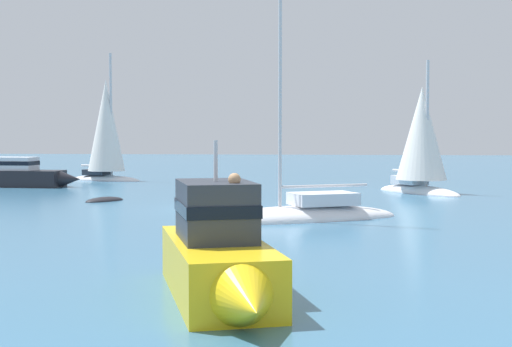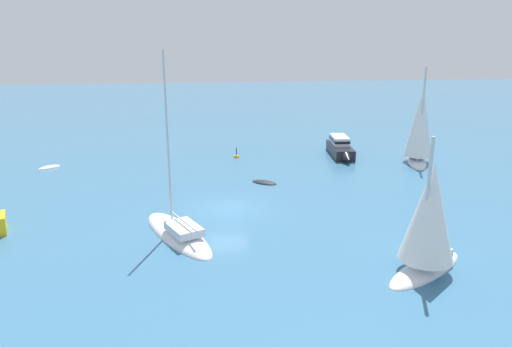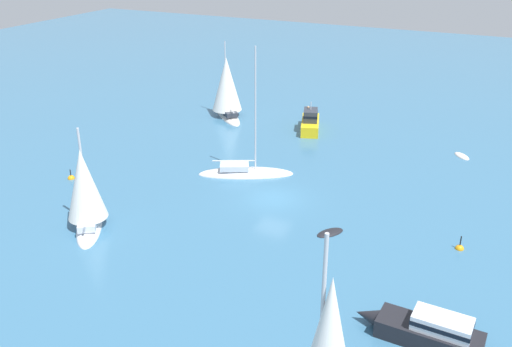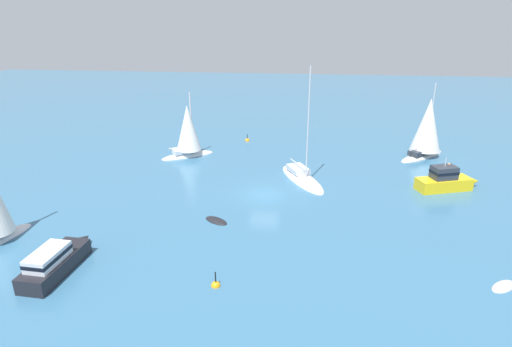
{
  "view_description": "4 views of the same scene",
  "coord_description": "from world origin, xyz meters",
  "px_view_note": "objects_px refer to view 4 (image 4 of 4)",
  "views": [
    {
      "loc": [
        -29.43,
        -5.17,
        3.16
      ],
      "look_at": [
        4.26,
        -1.5,
        1.28
      ],
      "focal_mm": 50.16,
      "sensor_mm": 36.0,
      "label": 1
    },
    {
      "loc": [
        -1.42,
        -31.01,
        11.84
      ],
      "look_at": [
        2.33,
        4.04,
        1.27
      ],
      "focal_mm": 34.3,
      "sensor_mm": 36.0,
      "label": 2
    },
    {
      "loc": [
        35.22,
        15.25,
        19.12
      ],
      "look_at": [
        -1.47,
        -2.19,
        1.09
      ],
      "focal_mm": 39.42,
      "sensor_mm": 36.0,
      "label": 3
    },
    {
      "loc": [
        -3.29,
        34.52,
        14.91
      ],
      "look_at": [
        0.99,
        -2.07,
        1.14
      ],
      "focal_mm": 30.23,
      "sensor_mm": 36.0,
      "label": 4
    }
  ],
  "objects_px": {
    "powerboat": "(56,260)",
    "mooring_buoy": "(247,141)",
    "skiff": "(216,221)",
    "skiff_1": "(503,287)",
    "sailboat": "(188,134)",
    "ketch": "(427,130)",
    "sailboat_1": "(302,178)",
    "motor_cruiser": "(447,180)",
    "channel_buoy": "(216,286)"
  },
  "relations": [
    {
      "from": "skiff",
      "to": "mooring_buoy",
      "type": "height_order",
      "value": "mooring_buoy"
    },
    {
      "from": "sailboat_1",
      "to": "skiff_1",
      "type": "bearing_deg",
      "value": 10.49
    },
    {
      "from": "sailboat",
      "to": "mooring_buoy",
      "type": "relative_size",
      "value": 6.77
    },
    {
      "from": "powerboat",
      "to": "motor_cruiser",
      "type": "height_order",
      "value": "motor_cruiser"
    },
    {
      "from": "sailboat_1",
      "to": "mooring_buoy",
      "type": "distance_m",
      "value": 14.33
    },
    {
      "from": "powerboat",
      "to": "mooring_buoy",
      "type": "relative_size",
      "value": 5.83
    },
    {
      "from": "sailboat_1",
      "to": "channel_buoy",
      "type": "relative_size",
      "value": 9.27
    },
    {
      "from": "ketch",
      "to": "skiff",
      "type": "bearing_deg",
      "value": 179.78
    },
    {
      "from": "sailboat",
      "to": "sailboat_1",
      "type": "height_order",
      "value": "sailboat_1"
    },
    {
      "from": "motor_cruiser",
      "to": "mooring_buoy",
      "type": "height_order",
      "value": "motor_cruiser"
    },
    {
      "from": "skiff_1",
      "to": "channel_buoy",
      "type": "xyz_separation_m",
      "value": [
        16.61,
        1.85,
        0.01
      ]
    },
    {
      "from": "ketch",
      "to": "mooring_buoy",
      "type": "bearing_deg",
      "value": 126.11
    },
    {
      "from": "powerboat",
      "to": "mooring_buoy",
      "type": "height_order",
      "value": "powerboat"
    },
    {
      "from": "sailboat",
      "to": "ketch",
      "type": "height_order",
      "value": "ketch"
    },
    {
      "from": "motor_cruiser",
      "to": "channel_buoy",
      "type": "height_order",
      "value": "motor_cruiser"
    },
    {
      "from": "channel_buoy",
      "to": "skiff",
      "type": "bearing_deg",
      "value": -78.6
    },
    {
      "from": "sailboat_1",
      "to": "channel_buoy",
      "type": "xyz_separation_m",
      "value": [
        4.67,
        17.76,
        -0.1
      ]
    },
    {
      "from": "channel_buoy",
      "to": "mooring_buoy",
      "type": "height_order",
      "value": "channel_buoy"
    },
    {
      "from": "skiff",
      "to": "skiff_1",
      "type": "height_order",
      "value": "skiff_1"
    },
    {
      "from": "sailboat",
      "to": "ketch",
      "type": "relative_size",
      "value": 0.89
    },
    {
      "from": "ketch",
      "to": "mooring_buoy",
      "type": "height_order",
      "value": "ketch"
    },
    {
      "from": "skiff",
      "to": "ketch",
      "type": "height_order",
      "value": "ketch"
    },
    {
      "from": "skiff_1",
      "to": "sailboat_1",
      "type": "bearing_deg",
      "value": -92.48
    },
    {
      "from": "ketch",
      "to": "channel_buoy",
      "type": "distance_m",
      "value": 32.16
    },
    {
      "from": "skiff",
      "to": "skiff_1",
      "type": "xyz_separation_m",
      "value": [
        -18.26,
        6.34,
        0.0
      ]
    },
    {
      "from": "sailboat",
      "to": "powerboat",
      "type": "bearing_deg",
      "value": -130.71
    },
    {
      "from": "skiff",
      "to": "mooring_buoy",
      "type": "xyz_separation_m",
      "value": [
        0.62,
        -22.11,
        0.01
      ]
    },
    {
      "from": "sailboat",
      "to": "skiff_1",
      "type": "distance_m",
      "value": 32.83
    },
    {
      "from": "mooring_buoy",
      "to": "skiff",
      "type": "bearing_deg",
      "value": 91.61
    },
    {
      "from": "ketch",
      "to": "mooring_buoy",
      "type": "distance_m",
      "value": 20.79
    },
    {
      "from": "channel_buoy",
      "to": "mooring_buoy",
      "type": "bearing_deg",
      "value": -85.71
    },
    {
      "from": "ketch",
      "to": "mooring_buoy",
      "type": "xyz_separation_m",
      "value": [
        20.22,
        -3.78,
        -2.98
      ]
    },
    {
      "from": "powerboat",
      "to": "sailboat_1",
      "type": "height_order",
      "value": "sailboat_1"
    },
    {
      "from": "ketch",
      "to": "sailboat_1",
      "type": "relative_size",
      "value": 0.75
    },
    {
      "from": "sailboat_1",
      "to": "motor_cruiser",
      "type": "distance_m",
      "value": 12.95
    },
    {
      "from": "sailboat",
      "to": "channel_buoy",
      "type": "height_order",
      "value": "sailboat"
    },
    {
      "from": "ketch",
      "to": "motor_cruiser",
      "type": "xyz_separation_m",
      "value": [
        0.39,
        9.75,
        -2.13
      ]
    },
    {
      "from": "powerboat",
      "to": "sailboat",
      "type": "bearing_deg",
      "value": -1.68
    },
    {
      "from": "sailboat",
      "to": "sailboat_1",
      "type": "distance_m",
      "value": 14.05
    },
    {
      "from": "skiff",
      "to": "channel_buoy",
      "type": "xyz_separation_m",
      "value": [
        -1.65,
        8.19,
        0.01
      ]
    },
    {
      "from": "powerboat",
      "to": "skiff_1",
      "type": "relative_size",
      "value": 3.14
    },
    {
      "from": "powerboat",
      "to": "skiff_1",
      "type": "distance_m",
      "value": 26.63
    },
    {
      "from": "sailboat",
      "to": "mooring_buoy",
      "type": "xyz_separation_m",
      "value": [
        -5.62,
        -6.75,
        -2.54
      ]
    },
    {
      "from": "sailboat",
      "to": "sailboat_1",
      "type": "relative_size",
      "value": 0.67
    },
    {
      "from": "sailboat",
      "to": "skiff",
      "type": "bearing_deg",
      "value": -103.46
    },
    {
      "from": "sailboat",
      "to": "motor_cruiser",
      "type": "distance_m",
      "value": 26.4
    },
    {
      "from": "ketch",
      "to": "channel_buoy",
      "type": "relative_size",
      "value": 6.95
    },
    {
      "from": "powerboat",
      "to": "ketch",
      "type": "height_order",
      "value": "ketch"
    },
    {
      "from": "sailboat",
      "to": "skiff_1",
      "type": "bearing_deg",
      "value": -77.11
    },
    {
      "from": "skiff_1",
      "to": "ketch",
      "type": "relative_size",
      "value": 0.24
    }
  ]
}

